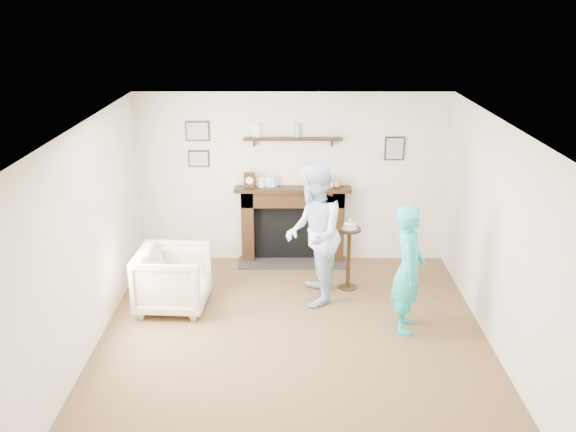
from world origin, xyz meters
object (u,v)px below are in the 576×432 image
at_px(pedestal_table, 349,246).
at_px(woman, 404,328).
at_px(man, 313,300).
at_px(armchair, 175,307).

bearing_deg(pedestal_table, woman, -62.24).
relative_size(man, woman, 1.20).
xyz_separation_m(man, woman, (1.08, -0.74, 0.00)).
distance_m(woman, pedestal_table, 1.40).
xyz_separation_m(armchair, man, (1.77, 0.21, 0.00)).
height_order(woman, pedestal_table, pedestal_table).
bearing_deg(armchair, woman, -97.31).
xyz_separation_m(woman, pedestal_table, (-0.59, 1.11, 0.61)).
distance_m(armchair, man, 1.78).
xyz_separation_m(armchair, woman, (2.84, -0.53, 0.00)).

